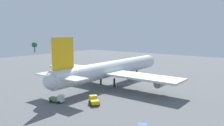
{
  "coord_description": "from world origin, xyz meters",
  "views": [
    {
      "loc": [
        -70.2,
        -54.35,
        20.77
      ],
      "look_at": [
        0.0,
        0.0,
        8.61
      ],
      "focal_mm": 36.71,
      "sensor_mm": 36.0,
      "label": 1
    }
  ],
  "objects": [
    {
      "name": "safety_cone_nose",
      "position": [
        28.64,
        -3.51,
        0.29
      ],
      "size": [
        0.4,
        0.4,
        0.57
      ],
      "primitive_type": "cone",
      "color": "orange",
      "rests_on": "ground_plane"
    },
    {
      "name": "ground_plane",
      "position": [
        0.0,
        0.0,
        0.0
      ],
      "size": [
        254.62,
        254.62,
        0.0
      ],
      "primitive_type": "plane",
      "color": "slate"
    },
    {
      "name": "maintenance_van",
      "position": [
        -28.38,
        -1.57,
        1.1
      ],
      "size": [
        3.16,
        4.64,
        2.35
      ],
      "color": "silver",
      "rests_on": "ground_plane"
    },
    {
      "name": "cargo_airplane",
      "position": [
        -0.34,
        0.0,
        6.26
      ],
      "size": [
        63.65,
        58.78,
        19.12
      ],
      "color": "silver",
      "rests_on": "ground_plane"
    },
    {
      "name": "baggage_tug",
      "position": [
        -22.94,
        -11.15,
        1.16
      ],
      "size": [
        4.21,
        4.6,
        2.36
      ],
      "color": "yellow",
      "rests_on": "ground_plane"
    }
  ]
}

